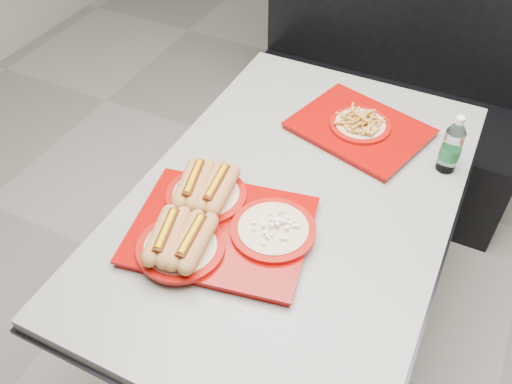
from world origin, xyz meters
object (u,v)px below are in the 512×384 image
at_px(booth_bench, 381,100).
at_px(tray_near, 214,223).
at_px(water_bottle, 452,147).
at_px(diner_table, 292,231).
at_px(tray_far, 360,126).

height_order(booth_bench, tray_near, booth_bench).
bearing_deg(tray_near, water_bottle, 46.43).
height_order(diner_table, booth_bench, booth_bench).
xyz_separation_m(diner_table, tray_near, (-0.14, -0.23, 0.20)).
bearing_deg(tray_far, booth_bench, 96.17).
bearing_deg(booth_bench, tray_far, -83.83).
bearing_deg(water_bottle, tray_far, 168.96).
relative_size(tray_near, water_bottle, 2.75).
distance_m(booth_bench, water_bottle, 0.97).
relative_size(diner_table, tray_near, 2.62).
bearing_deg(water_bottle, tray_near, -133.57).
bearing_deg(diner_table, water_bottle, 39.73).
xyz_separation_m(diner_table, tray_far, (0.08, 0.37, 0.19)).
bearing_deg(diner_table, tray_near, -121.46).
xyz_separation_m(tray_near, tray_far, (0.22, 0.61, -0.01)).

